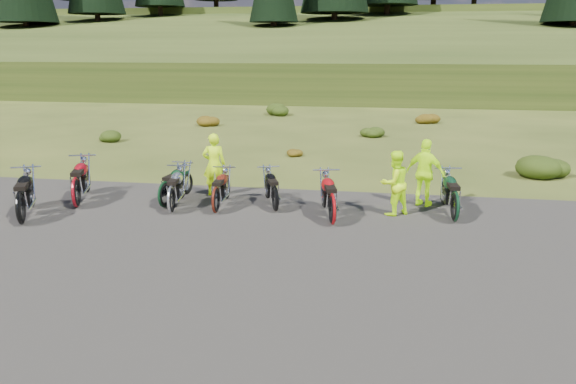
% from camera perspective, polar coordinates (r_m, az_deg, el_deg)
% --- Properties ---
extents(ground, '(300.00, 300.00, 0.00)m').
position_cam_1_polar(ground, '(13.07, -4.19, -4.06)').
color(ground, '#364316').
rests_on(ground, ground).
extents(gravel_pad, '(20.00, 12.00, 0.04)m').
position_cam_1_polar(gravel_pad, '(11.26, -6.61, -7.28)').
color(gravel_pad, black).
rests_on(gravel_pad, ground).
extents(hill_slope, '(300.00, 45.97, 9.37)m').
position_cam_1_polar(hill_slope, '(62.23, 6.89, 10.74)').
color(hill_slope, '#273712').
rests_on(hill_slope, ground).
extents(hill_plateau, '(300.00, 90.00, 9.17)m').
position_cam_1_polar(hill_plateau, '(122.12, 8.34, 12.60)').
color(hill_plateau, '#273712').
rests_on(hill_plateau, ground).
extents(shrub_1, '(1.03, 1.03, 0.61)m').
position_cam_1_polar(shrub_1, '(26.55, -17.74, 5.58)').
color(shrub_1, '#1F310C').
rests_on(shrub_1, ground).
extents(shrub_2, '(1.30, 1.30, 0.77)m').
position_cam_1_polar(shrub_2, '(30.30, -8.26, 7.33)').
color(shrub_2, '#643C0C').
rests_on(shrub_2, ground).
extents(shrub_3, '(1.56, 1.56, 0.92)m').
position_cam_1_polar(shrub_3, '(34.70, -0.96, 8.53)').
color(shrub_3, '#1F310C').
rests_on(shrub_3, ground).
extents(shrub_4, '(0.77, 0.77, 0.45)m').
position_cam_1_polar(shrub_4, '(21.85, 0.47, 4.24)').
color(shrub_4, '#643C0C').
rests_on(shrub_4, ground).
extents(shrub_5, '(1.03, 1.03, 0.61)m').
position_cam_1_polar(shrub_5, '(26.80, 8.45, 6.20)').
color(shrub_5, '#1F310C').
rests_on(shrub_5, ground).
extents(shrub_6, '(1.30, 1.30, 0.77)m').
position_cam_1_polar(shrub_6, '(32.13, 13.90, 7.47)').
color(shrub_6, '#643C0C').
rests_on(shrub_6, ground).
extents(shrub_7, '(1.56, 1.56, 0.92)m').
position_cam_1_polar(shrub_7, '(20.19, 24.64, 2.69)').
color(shrub_7, '#1F310C').
rests_on(shrub_7, ground).
extents(motorcycle_0, '(1.64, 2.37, 1.19)m').
position_cam_1_polar(motorcycle_0, '(14.95, -25.35, -3.07)').
color(motorcycle_0, black).
rests_on(motorcycle_0, ground).
extents(motorcycle_1, '(1.47, 2.41, 1.20)m').
position_cam_1_polar(motorcycle_1, '(15.93, -20.60, -1.54)').
color(motorcycle_1, maroon).
rests_on(motorcycle_1, ground).
extents(motorcycle_2, '(0.88, 2.04, 1.03)m').
position_cam_1_polar(motorcycle_2, '(15.26, -12.34, -1.61)').
color(motorcycle_2, black).
rests_on(motorcycle_2, ground).
extents(motorcycle_3, '(0.96, 2.08, 1.05)m').
position_cam_1_polar(motorcycle_3, '(14.70, -11.71, -2.20)').
color(motorcycle_3, '#B6B6BB').
rests_on(motorcycle_3, ground).
extents(motorcycle_4, '(0.75, 1.96, 1.01)m').
position_cam_1_polar(motorcycle_4, '(14.52, -7.31, -2.22)').
color(motorcycle_4, '#55190E').
rests_on(motorcycle_4, ground).
extents(motorcycle_5, '(1.26, 2.00, 0.99)m').
position_cam_1_polar(motorcycle_5, '(14.55, -1.29, -2.07)').
color(motorcycle_5, black).
rests_on(motorcycle_5, ground).
extents(motorcycle_6, '(1.19, 2.24, 1.12)m').
position_cam_1_polar(motorcycle_6, '(13.54, 4.50, -3.41)').
color(motorcycle_6, '#9E0B0F').
rests_on(motorcycle_6, ground).
extents(motorcycle_7, '(0.87, 2.18, 1.12)m').
position_cam_1_polar(motorcycle_7, '(14.29, 16.50, -3.00)').
color(motorcycle_7, black).
rests_on(motorcycle_7, ground).
extents(person_middle, '(0.73, 0.56, 1.78)m').
position_cam_1_polar(person_middle, '(16.06, -7.52, 2.69)').
color(person_middle, '#C7FF0D').
rests_on(person_middle, ground).
extents(person_right_a, '(1.01, 0.97, 1.64)m').
position_cam_1_polar(person_right_a, '(14.31, 10.74, 0.79)').
color(person_right_a, '#C7FF0D').
rests_on(person_right_a, ground).
extents(person_right_b, '(1.14, 0.86, 1.80)m').
position_cam_1_polar(person_right_b, '(15.27, 13.76, 1.80)').
color(person_right_b, '#C7FF0D').
rests_on(person_right_b, ground).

